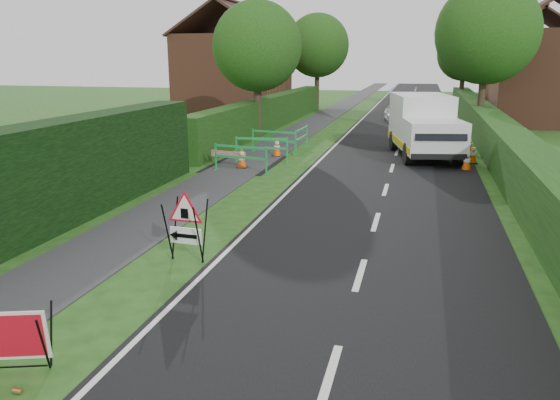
{
  "coord_description": "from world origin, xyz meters",
  "views": [
    {
      "loc": [
        3.43,
        -8.6,
        3.97
      ],
      "look_at": [
        0.49,
        2.78,
        0.88
      ],
      "focal_mm": 35.0,
      "sensor_mm": 36.0,
      "label": 1
    }
  ],
  "objects_px": {
    "works_van": "(424,125)",
    "hatchback_car": "(396,113)",
    "triangle_sign": "(184,221)",
    "red_rect_sign": "(8,337)"
  },
  "relations": [
    {
      "from": "triangle_sign",
      "to": "hatchback_car",
      "type": "height_order",
      "value": "triangle_sign"
    },
    {
      "from": "red_rect_sign",
      "to": "triangle_sign",
      "type": "bearing_deg",
      "value": 63.23
    },
    {
      "from": "triangle_sign",
      "to": "works_van",
      "type": "relative_size",
      "value": 0.21
    },
    {
      "from": "red_rect_sign",
      "to": "triangle_sign",
      "type": "relative_size",
      "value": 0.91
    },
    {
      "from": "works_van",
      "to": "hatchback_car",
      "type": "bearing_deg",
      "value": 85.81
    },
    {
      "from": "triangle_sign",
      "to": "hatchback_car",
      "type": "relative_size",
      "value": 0.37
    },
    {
      "from": "red_rect_sign",
      "to": "hatchback_car",
      "type": "bearing_deg",
      "value": 64.43
    },
    {
      "from": "works_van",
      "to": "hatchback_car",
      "type": "distance_m",
      "value": 12.41
    },
    {
      "from": "triangle_sign",
      "to": "red_rect_sign",
      "type": "bearing_deg",
      "value": -94.82
    },
    {
      "from": "works_van",
      "to": "hatchback_car",
      "type": "relative_size",
      "value": 1.73
    }
  ]
}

